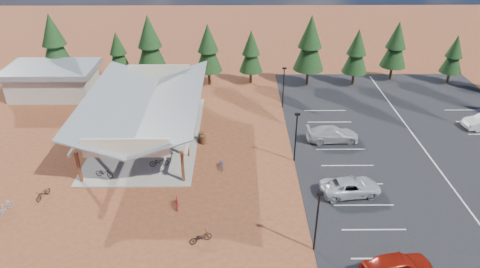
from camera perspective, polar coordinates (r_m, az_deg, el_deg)
ground at (r=40.10m, az=0.43°, el=-5.12°), size 140.00×140.00×0.00m
asphalt_lot at (r=46.67m, az=23.74°, el=-2.49°), size 27.00×44.00×0.04m
concrete_pad at (r=46.98m, az=-11.99°, el=-0.21°), size 10.60×18.60×0.10m
bike_pavilion at (r=45.29m, az=-12.48°, el=3.96°), size 11.65×19.40×4.97m
outbuilding at (r=59.88m, az=-23.64°, el=6.57°), size 11.00×7.00×3.90m
lamp_post_0 at (r=30.83m, az=10.24°, el=-10.90°), size 0.50×0.25×5.14m
lamp_post_1 at (r=40.62m, az=7.47°, el=0.02°), size 0.50×0.25×5.14m
lamp_post_2 at (r=51.35m, az=5.83°, el=6.55°), size 0.50×0.25×5.14m
trash_bin_0 at (r=44.54m, az=-4.91°, el=-0.76°), size 0.60×0.60×0.90m
trash_bin_1 at (r=45.15m, az=-5.18°, el=-0.34°), size 0.60×0.60×0.90m
pine_0 at (r=62.77m, az=-23.57°, el=11.26°), size 4.08×4.08×9.51m
pine_1 at (r=61.14m, az=-15.97°, el=10.55°), size 2.97×2.97×6.92m
pine_2 at (r=58.17m, az=-11.94°, el=11.78°), size 4.09×4.09×9.52m
pine_3 at (r=57.38m, az=-4.27°, el=11.33°), size 3.59×3.59×8.36m
pine_4 at (r=57.91m, az=1.49°, el=10.93°), size 3.16×3.16×7.36m
pine_5 at (r=57.53m, az=9.32°, el=11.83°), size 4.09×4.09×9.53m
pine_6 at (r=59.19m, az=15.29°, el=10.58°), size 3.33×3.33×7.76m
pine_7 at (r=62.65m, az=20.07°, el=11.12°), size 3.53×3.53×8.22m
pine_8 at (r=64.64m, az=26.63°, el=9.46°), size 2.89×2.89×6.73m
bike_0 at (r=40.95m, az=-17.67°, el=-4.95°), size 1.85×1.05×0.92m
bike_1 at (r=46.26m, az=-14.64°, el=-0.19°), size 1.85×0.64×1.09m
bike_2 at (r=49.07m, az=-14.98°, el=1.40°), size 1.77×0.80×0.90m
bike_3 at (r=51.57m, az=-15.10°, el=2.90°), size 1.86×0.97×1.08m
bike_4 at (r=41.27m, az=-10.75°, el=-3.65°), size 1.90×0.96×0.95m
bike_5 at (r=45.44m, az=-10.86°, el=-0.44°), size 1.48×0.46×0.88m
bike_6 at (r=48.11m, az=-10.52°, el=1.31°), size 1.65×0.92×0.82m
bike_7 at (r=51.00m, az=-8.92°, el=3.27°), size 1.80×0.72×1.05m
bike_8 at (r=40.36m, az=-24.78°, el=-7.23°), size 1.09×1.78×0.88m
bike_9 at (r=39.99m, az=-28.77°, el=-8.57°), size 0.95×1.69×0.98m
bike_11 at (r=36.12m, az=-8.42°, el=-9.00°), size 0.67×1.57×0.91m
bike_12 at (r=32.71m, az=-5.29°, el=-13.54°), size 1.87×1.29×0.93m
bike_14 at (r=40.50m, az=-2.46°, el=-4.05°), size 0.80×1.67×0.84m
car_0 at (r=31.82m, az=20.27°, el=-16.18°), size 5.16×2.89×1.66m
car_2 at (r=38.14m, az=14.53°, el=-6.83°), size 5.46×3.05×1.44m
car_3 at (r=45.69m, az=12.23°, el=-0.01°), size 5.49×2.44×1.57m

